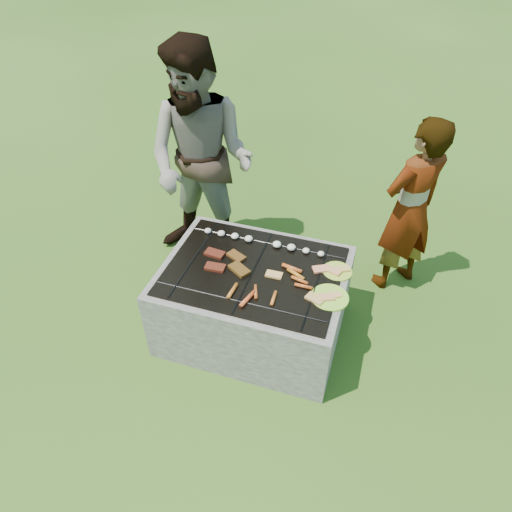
{
  "coord_description": "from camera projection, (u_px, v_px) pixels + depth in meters",
  "views": [
    {
      "loc": [
        0.75,
        -2.26,
        2.75
      ],
      "look_at": [
        0.0,
        0.05,
        0.7
      ],
      "focal_mm": 32.0,
      "sensor_mm": 36.0,
      "label": 1
    }
  ],
  "objects": [
    {
      "name": "plate_far",
      "position": [
        337.0,
        271.0,
        3.2
      ],
      "size": [
        0.22,
        0.22,
        0.03
      ],
      "color": "yellow",
      "rests_on": "fire_pit"
    },
    {
      "name": "bystander",
      "position": [
        201.0,
        162.0,
        3.7
      ],
      "size": [
        0.98,
        0.79,
        1.91
      ],
      "primitive_type": "imported",
      "rotation": [
        0.0,
        0.0,
        -0.07
      ],
      "color": "gray",
      "rests_on": "ground"
    },
    {
      "name": "cook",
      "position": [
        410.0,
        209.0,
        3.54
      ],
      "size": [
        0.64,
        0.64,
        1.5
      ],
      "primitive_type": "imported",
      "rotation": [
        0.0,
        0.0,
        3.93
      ],
      "color": "gray",
      "rests_on": "ground"
    },
    {
      "name": "bread_on_grate",
      "position": [
        305.0,
        281.0,
        3.11
      ],
      "size": [
        0.45,
        0.41,
        0.02
      ],
      "color": "tan",
      "rests_on": "fire_pit"
    },
    {
      "name": "mushrooms",
      "position": [
        261.0,
        241.0,
        3.42
      ],
      "size": [
        0.94,
        0.06,
        0.04
      ],
      "color": "beige",
      "rests_on": "fire_pit"
    },
    {
      "name": "lawn",
      "position": [
        254.0,
        327.0,
        3.6
      ],
      "size": [
        60.0,
        60.0,
        0.0
      ],
      "primitive_type": "plane",
      "color": "#294A12",
      "rests_on": "ground"
    },
    {
      "name": "fire_pit",
      "position": [
        254.0,
        303.0,
        3.42
      ],
      "size": [
        1.3,
        1.0,
        0.62
      ],
      "color": "#A1988F",
      "rests_on": "ground"
    },
    {
      "name": "plate_near",
      "position": [
        330.0,
        297.0,
        3.0
      ],
      "size": [
        0.26,
        0.26,
        0.03
      ],
      "color": "#ECFF3C",
      "rests_on": "fire_pit"
    },
    {
      "name": "pork_slabs",
      "position": [
        227.0,
        262.0,
        3.25
      ],
      "size": [
        0.39,
        0.27,
        0.02
      ],
      "color": "maroon",
      "rests_on": "fire_pit"
    },
    {
      "name": "sausages",
      "position": [
        274.0,
        285.0,
        3.07
      ],
      "size": [
        0.52,
        0.49,
        0.03
      ],
      "color": "orange",
      "rests_on": "fire_pit"
    }
  ]
}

